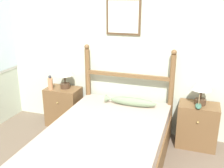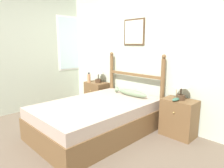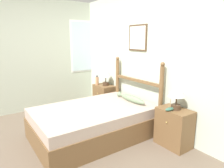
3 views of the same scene
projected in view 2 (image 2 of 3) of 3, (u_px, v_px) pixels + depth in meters
The scene contains 12 objects.
ground_plane at pixel (68, 150), 2.78m from camera, with size 16.00×16.00×0.00m, color brown.
wall_back at pixel (145, 53), 3.72m from camera, with size 6.40×0.08×2.55m.
wall_left at pixel (9, 52), 4.03m from camera, with size 0.08×6.40×2.55m.
bed at pixel (97, 118), 3.27m from camera, with size 1.31×1.98×0.51m.
headboard at pixel (134, 84), 3.85m from camera, with size 1.31×0.07×1.28m.
nightstand_left at pixel (97, 95), 4.55m from camera, with size 0.51×0.37×0.60m.
nightstand_right at pixel (179, 118), 3.16m from camera, with size 0.51×0.37×0.60m.
table_lamp_left at pixel (98, 70), 4.42m from camera, with size 0.26×0.26×0.40m.
table_lamp_right at pixel (182, 82), 3.04m from camera, with size 0.26×0.26×0.40m.
bottle at pixel (89, 78), 4.50m from camera, with size 0.07×0.07×0.22m.
model_boat at pixel (176, 99), 3.03m from camera, with size 0.08×0.18×0.17m.
fish_pillow at pixel (131, 93), 3.64m from camera, with size 0.71×0.12×0.12m.
Camera 2 is at (2.23, -1.36, 1.45)m, focal length 32.00 mm.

